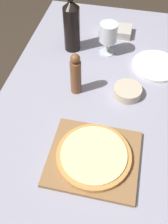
{
  "coord_description": "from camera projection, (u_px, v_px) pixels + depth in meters",
  "views": [
    {
      "loc": [
        0.11,
        -0.7,
        1.56
      ],
      "look_at": [
        -0.03,
        -0.08,
        0.78
      ],
      "focal_mm": 42.0,
      "sensor_mm": 36.0,
      "label": 1
    }
  ],
  "objects": [
    {
      "name": "ground_plane",
      "position": [
        91.0,
        180.0,
        1.66
      ],
      "size": [
        12.0,
        12.0,
        0.0
      ],
      "primitive_type": "plane",
      "color": "#382D23"
    },
    {
      "name": "wine_bottle",
      "position": [
        72.0,
        25.0,
        1.24
      ],
      "size": [
        0.08,
        0.08,
        0.33
      ],
      "color": "black",
      "rests_on": "dining_table"
    },
    {
      "name": "food_container",
      "position": [
        116.0,
        30.0,
        1.41
      ],
      "size": [
        0.17,
        0.1,
        0.04
      ],
      "color": "#BCB7AD",
      "rests_on": "dining_table"
    },
    {
      "name": "dinner_plate",
      "position": [
        156.0,
        66.0,
        1.25
      ],
      "size": [
        0.23,
        0.23,
        0.01
      ],
      "color": "silver",
      "rests_on": "dining_table"
    },
    {
      "name": "dining_table",
      "position": [
        94.0,
        120.0,
        1.16
      ],
      "size": [
        0.85,
        1.62,
        0.72
      ],
      "color": "#9393A8",
      "rests_on": "ground_plane"
    },
    {
      "name": "wine_glass",
      "position": [
        108.0,
        33.0,
        1.24
      ],
      "size": [
        0.09,
        0.09,
        0.16
      ],
      "color": "silver",
      "rests_on": "dining_table"
    },
    {
      "name": "pepper_mill",
      "position": [
        76.0,
        75.0,
        1.09
      ],
      "size": [
        0.05,
        0.05,
        0.2
      ],
      "color": "brown",
      "rests_on": "dining_table"
    },
    {
      "name": "pizza",
      "position": [
        94.0,
        155.0,
        0.92
      ],
      "size": [
        0.27,
        0.27,
        0.02
      ],
      "color": "#C68947",
      "rests_on": "cutting_board"
    },
    {
      "name": "cutting_board",
      "position": [
        94.0,
        158.0,
        0.94
      ],
      "size": [
        0.32,
        0.29,
        0.02
      ],
      "color": "olive",
      "rests_on": "dining_table"
    },
    {
      "name": "small_bowl",
      "position": [
        127.0,
        91.0,
        1.13
      ],
      "size": [
        0.12,
        0.12,
        0.04
      ],
      "color": "beige",
      "rests_on": "dining_table"
    }
  ]
}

